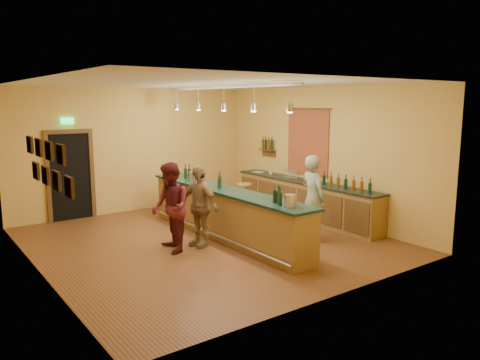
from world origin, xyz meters
TOP-DOWN VIEW (x-y plane):
  - floor at (0.00, 0.00)m, footprint 7.00×7.00m
  - ceiling at (0.00, 0.00)m, footprint 6.50×7.00m
  - wall_back at (0.00, 3.50)m, footprint 6.50×0.02m
  - wall_front at (0.00, -3.50)m, footprint 6.50×0.02m
  - wall_left at (-3.25, 0.00)m, footprint 0.02×7.00m
  - wall_right at (3.25, 0.00)m, footprint 0.02×7.00m
  - doorway at (-1.70, 3.47)m, footprint 1.15×0.09m
  - tapestry at (3.23, 0.40)m, footprint 0.03×1.40m
  - bottle_shelf at (3.17, 1.90)m, footprint 0.17×0.55m
  - picture_grid at (-3.21, -0.75)m, footprint 0.06×2.20m
  - back_counter at (2.97, 0.18)m, footprint 0.60×4.55m
  - tasting_bar at (0.45, -0.00)m, footprint 0.73×5.10m
  - pendant_track at (0.45, -0.00)m, footprint 0.11×4.60m
  - bartender at (1.79, -1.27)m, footprint 0.48×0.69m
  - customer_a at (-0.93, -0.21)m, footprint 0.81×0.95m
  - customer_b at (-0.28, -0.19)m, footprint 0.60×1.02m
  - bar_stool at (2.05, 1.45)m, footprint 0.38×0.38m

SIDE VIEW (x-z plane):
  - floor at x=0.00m, z-range 0.00..0.00m
  - back_counter at x=2.97m, z-range -0.15..1.12m
  - tasting_bar at x=0.45m, z-range -0.08..1.30m
  - bar_stool at x=2.05m, z-range 0.25..1.04m
  - customer_b at x=-0.28m, z-range 0.00..1.63m
  - customer_a at x=-0.93m, z-range 0.00..1.73m
  - bartender at x=1.79m, z-range 0.00..1.79m
  - doorway at x=-1.70m, z-range -0.11..2.36m
  - wall_back at x=0.00m, z-range 0.00..3.20m
  - wall_front at x=0.00m, z-range 0.00..3.20m
  - wall_left at x=-3.25m, z-range 0.00..3.20m
  - wall_right at x=3.25m, z-range 0.00..3.20m
  - bottle_shelf at x=3.17m, z-range 1.39..1.94m
  - tapestry at x=3.23m, z-range 1.05..2.65m
  - picture_grid at x=-3.21m, z-range 1.60..2.30m
  - pendant_track at x=0.45m, z-range 2.73..3.24m
  - ceiling at x=0.00m, z-range 3.19..3.21m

